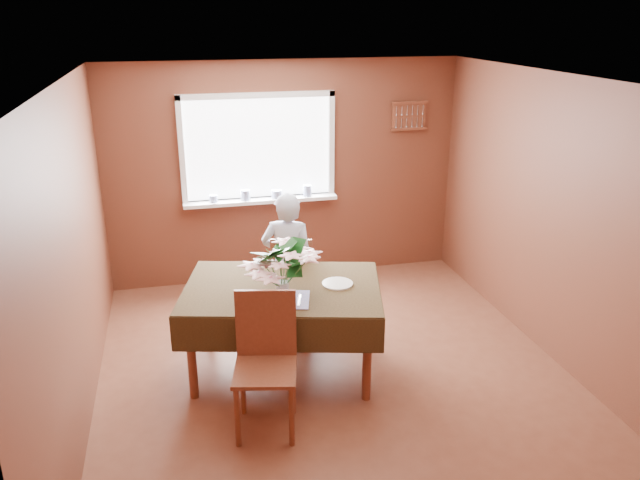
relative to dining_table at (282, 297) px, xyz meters
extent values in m
plane|color=brown|center=(0.42, -0.18, -0.70)|extent=(4.50, 4.50, 0.00)
plane|color=white|center=(0.42, -0.18, 1.80)|extent=(4.50, 4.50, 0.00)
plane|color=brown|center=(0.42, 2.07, 0.55)|extent=(4.00, 0.00, 4.00)
plane|color=brown|center=(0.42, -2.43, 0.55)|extent=(4.00, 0.00, 4.00)
plane|color=brown|center=(-1.58, -0.18, 0.55)|extent=(0.00, 4.50, 4.50)
plane|color=brown|center=(2.42, -0.18, 0.55)|extent=(0.00, 4.50, 4.50)
cube|color=white|center=(0.12, 2.05, 0.85)|extent=(1.60, 0.01, 1.10)
cube|color=white|center=(0.12, 2.04, 1.43)|extent=(1.72, 0.06, 0.06)
cube|color=white|center=(0.12, 2.04, 0.27)|extent=(1.72, 0.06, 0.06)
cube|color=white|center=(-0.71, 2.04, 0.85)|extent=(0.06, 0.06, 1.22)
cube|color=white|center=(0.95, 2.04, 0.85)|extent=(0.06, 0.06, 1.22)
cube|color=white|center=(0.12, 1.97, 0.28)|extent=(1.72, 0.20, 0.04)
cylinder|color=white|center=(-0.41, 1.95, 0.34)|extent=(0.09, 0.09, 0.08)
cylinder|color=white|center=(-0.06, 1.95, 0.36)|extent=(0.11, 0.11, 0.12)
cylinder|color=white|center=(0.29, 1.95, 0.34)|extent=(0.12, 0.12, 0.09)
cylinder|color=white|center=(0.64, 1.95, 0.36)|extent=(0.10, 0.10, 0.13)
cube|color=brown|center=(1.87, 2.04, 1.15)|extent=(0.40, 0.03, 0.30)
cube|color=brown|center=(1.87, 2.03, 1.30)|extent=(0.44, 0.04, 0.03)
cube|color=brown|center=(1.87, 2.03, 1.00)|extent=(0.44, 0.04, 0.03)
cylinder|color=brown|center=(-0.79, -0.25, -0.33)|extent=(0.07, 0.07, 0.75)
cylinder|color=brown|center=(0.57, -0.60, -0.33)|extent=(0.07, 0.07, 0.75)
cylinder|color=brown|center=(-0.57, 0.60, -0.33)|extent=(0.07, 0.07, 0.75)
cylinder|color=brown|center=(0.79, 0.26, -0.33)|extent=(0.07, 0.07, 0.75)
cube|color=brown|center=(0.00, 0.00, 0.07)|extent=(1.78, 1.41, 0.04)
cube|color=black|center=(0.00, 0.00, 0.09)|extent=(1.86, 1.48, 0.01)
cube|color=black|center=(-0.14, -0.54, -0.06)|extent=(1.59, 0.42, 0.29)
cube|color=black|center=(0.14, 0.54, -0.06)|extent=(1.59, 0.42, 0.29)
cube|color=black|center=(-0.79, 0.21, -0.06)|extent=(0.29, 1.08, 0.29)
cube|color=black|center=(0.79, -0.20, -0.06)|extent=(0.29, 1.08, 0.29)
cube|color=#4973D1|center=(-0.06, -0.25, 0.10)|extent=(0.54, 0.45, 0.01)
cylinder|color=brown|center=(0.48, 1.05, -0.49)|extent=(0.04, 0.04, 0.43)
cylinder|color=brown|center=(0.15, 1.14, -0.49)|extent=(0.04, 0.04, 0.43)
cylinder|color=brown|center=(0.39, 0.72, -0.49)|extent=(0.04, 0.04, 0.43)
cylinder|color=brown|center=(0.06, 0.81, -0.49)|extent=(0.04, 0.04, 0.43)
cube|color=brown|center=(0.27, 0.93, -0.26)|extent=(0.49, 0.49, 0.03)
cube|color=brown|center=(0.22, 0.75, 0.00)|extent=(0.39, 0.13, 0.48)
cylinder|color=brown|center=(-0.51, -0.95, -0.46)|extent=(0.04, 0.04, 0.49)
cylinder|color=brown|center=(-0.13, -1.03, -0.46)|extent=(0.04, 0.04, 0.49)
cylinder|color=brown|center=(-0.42, -0.57, -0.46)|extent=(0.04, 0.04, 0.49)
cylinder|color=brown|center=(-0.04, -0.65, -0.46)|extent=(0.04, 0.04, 0.49)
cube|color=brown|center=(-0.27, -0.80, -0.20)|extent=(0.54, 0.54, 0.03)
cube|color=brown|center=(-0.23, -0.59, 0.09)|extent=(0.45, 0.13, 0.54)
imported|color=white|center=(0.19, 0.73, 0.00)|extent=(0.60, 0.50, 1.40)
cylinder|color=white|center=(-0.03, -0.20, 0.16)|extent=(0.10, 0.10, 0.13)
cylinder|color=#33662D|center=(-0.03, -0.20, 0.27)|extent=(0.06, 0.06, 0.09)
cylinder|color=white|center=(0.47, -0.07, 0.10)|extent=(0.35, 0.35, 0.01)
cube|color=silver|center=(0.08, -0.31, 0.11)|extent=(0.07, 0.20, 0.00)
camera|label=1|loc=(-0.80, -4.73, 2.28)|focal=35.00mm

